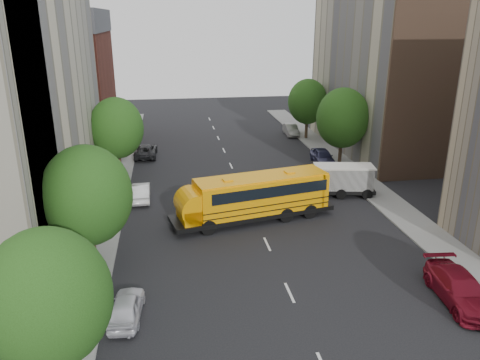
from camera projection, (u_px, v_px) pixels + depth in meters
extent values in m
plane|color=black|center=(261.00, 232.00, 33.57)|extent=(120.00, 120.00, 0.00)
cube|color=slate|center=(105.00, 213.00, 36.54)|extent=(3.00, 80.00, 0.12)
cube|color=slate|center=(382.00, 197.00, 39.90)|extent=(3.00, 80.00, 0.12)
cube|color=silver|center=(240.00, 185.00, 42.91)|extent=(0.15, 64.00, 0.01)
cube|color=maroon|center=(65.00, 90.00, 54.95)|extent=(10.00, 15.00, 13.00)
cube|color=#B9AF90|center=(386.00, 70.00, 51.91)|extent=(10.00, 22.00, 18.00)
cube|color=brown|center=(441.00, 83.00, 41.65)|extent=(10.10, 0.30, 18.00)
ellipsoid|color=#1E4311|center=(47.00, 299.00, 17.38)|extent=(4.80, 4.80, 5.52)
cylinder|color=#38281C|center=(94.00, 251.00, 27.76)|extent=(0.36, 0.36, 2.88)
ellipsoid|color=#1E4311|center=(87.00, 195.00, 26.61)|extent=(5.12, 5.12, 5.89)
cylinder|color=#38281C|center=(120.00, 163.00, 44.58)|extent=(0.36, 0.36, 2.81)
ellipsoid|color=#1E4311|center=(117.00, 128.00, 43.45)|extent=(4.99, 4.99, 5.74)
cylinder|color=#38281C|center=(340.00, 153.00, 47.76)|extent=(0.36, 0.36, 2.95)
ellipsoid|color=#1E4311|center=(343.00, 118.00, 46.58)|extent=(5.25, 5.25, 6.04)
cylinder|color=#38281C|center=(306.00, 128.00, 59.00)|extent=(0.36, 0.36, 2.74)
ellipsoid|color=#1E4311|center=(308.00, 102.00, 57.90)|extent=(4.86, 4.86, 5.59)
cube|color=black|center=(253.00, 212.00, 35.35)|extent=(12.77, 5.40, 0.33)
cube|color=#F59B05|center=(262.00, 193.00, 35.14)|extent=(10.37, 4.83, 2.56)
cube|color=#F59B05|center=(187.00, 214.00, 33.40)|extent=(2.50, 2.92, 1.11)
cube|color=black|center=(202.00, 194.00, 33.35)|extent=(1.08, 2.62, 1.33)
cube|color=#F59B05|center=(263.00, 177.00, 34.71)|extent=(10.32, 4.61, 0.16)
cube|color=black|center=(265.00, 186.00, 35.03)|extent=(9.51, 4.71, 0.83)
cube|color=black|center=(262.00, 204.00, 35.43)|extent=(10.38, 4.90, 0.07)
cube|color=black|center=(262.00, 199.00, 35.29)|extent=(10.38, 4.90, 0.07)
cube|color=#F59B05|center=(321.00, 185.00, 36.86)|extent=(0.75, 2.75, 2.56)
cube|color=#F59B05|center=(225.00, 180.00, 33.66)|extent=(0.79, 0.79, 0.11)
cube|color=#F59B05|center=(293.00, 172.00, 35.55)|extent=(0.79, 0.79, 0.11)
cylinder|color=#F59B05|center=(186.00, 207.00, 33.21)|extent=(2.82, 2.99, 2.33)
cylinder|color=red|center=(214.00, 213.00, 32.47)|extent=(0.55, 0.16, 0.56)
cylinder|color=black|center=(203.00, 229.00, 32.67)|extent=(1.16, 0.56, 1.11)
cylinder|color=black|center=(192.00, 214.00, 35.12)|extent=(1.16, 0.56, 1.11)
cylinder|color=black|center=(290.00, 215.00, 34.98)|extent=(1.16, 0.56, 1.11)
cylinder|color=black|center=(274.00, 202.00, 37.43)|extent=(1.16, 0.56, 1.11)
cylinder|color=black|center=(316.00, 211.00, 35.73)|extent=(1.16, 0.56, 1.11)
cylinder|color=black|center=(299.00, 199.00, 38.18)|extent=(1.16, 0.56, 1.11)
cube|color=black|center=(337.00, 189.00, 40.38)|extent=(6.50, 3.11, 0.31)
cube|color=silver|center=(344.00, 177.00, 40.02)|extent=(5.05, 2.76, 1.87)
cube|color=silver|center=(311.00, 181.00, 40.16)|extent=(1.77, 2.20, 1.25)
cube|color=silver|center=(345.00, 166.00, 39.69)|extent=(5.27, 2.90, 0.12)
cylinder|color=black|center=(312.00, 194.00, 39.46)|extent=(0.91, 0.40, 0.87)
cylinder|color=black|center=(309.00, 186.00, 41.43)|extent=(0.91, 0.40, 0.87)
cylinder|color=black|center=(341.00, 194.00, 39.43)|extent=(0.91, 0.40, 0.87)
cylinder|color=black|center=(337.00, 186.00, 41.39)|extent=(0.91, 0.40, 0.87)
cylinder|color=black|center=(369.00, 195.00, 39.39)|extent=(0.91, 0.40, 0.87)
cylinder|color=black|center=(363.00, 186.00, 41.36)|extent=(0.91, 0.40, 0.87)
imported|color=silver|center=(126.00, 307.00, 23.70)|extent=(1.87, 3.95, 1.31)
imported|color=white|center=(141.00, 192.00, 39.27)|extent=(1.58, 4.30, 1.41)
imported|color=black|center=(146.00, 151.00, 51.44)|extent=(2.49, 5.08, 1.39)
imported|color=maroon|center=(460.00, 289.00, 25.06)|extent=(2.70, 5.61, 1.58)
imported|color=navy|center=(323.00, 156.00, 48.98)|extent=(2.01, 4.65, 1.56)
imported|color=gray|center=(291.00, 130.00, 61.04)|extent=(1.69, 4.36, 1.41)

